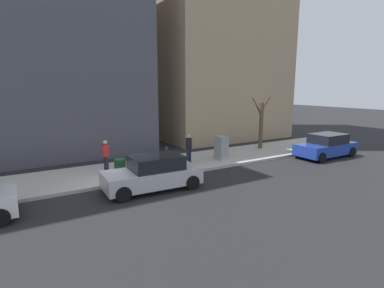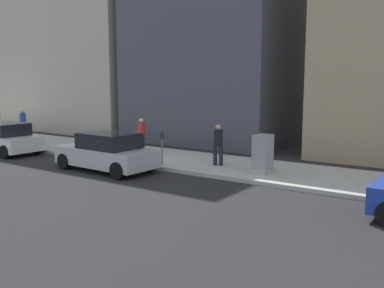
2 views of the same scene
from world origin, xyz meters
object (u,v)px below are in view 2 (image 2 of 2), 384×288
object	(u,v)px
parking_meter	(162,144)
utility_box	(263,154)
pedestrian_midblock	(141,133)
office_block_center	(226,18)
trash_bin	(128,147)
parked_car_silver	(107,152)
parked_car_white	(3,139)
pedestrian_near_meter	(218,142)
pedestrian_far_corner	(23,122)

from	to	relation	value
parking_meter	utility_box	world-z (taller)	utility_box
pedestrian_midblock	office_block_center	xyz separation A→B (m)	(7.98, 0.12, 6.27)
parking_meter	pedestrian_midblock	bearing A→B (deg)	56.81
utility_box	trash_bin	xyz separation A→B (m)	(-0.40, 6.39, -0.25)
pedestrian_midblock	parked_car_silver	bearing A→B (deg)	13.60
parked_car_white	pedestrian_near_meter	size ratio (longest dim) A/B	2.53
parked_car_silver	parked_car_white	world-z (taller)	same
parking_meter	trash_bin	xyz separation A→B (m)	(0.45, 2.31, -0.38)
pedestrian_near_meter	pedestrian_far_corner	size ratio (longest dim) A/B	1.00
pedestrian_midblock	pedestrian_far_corner	distance (m)	10.08
pedestrian_far_corner	office_block_center	bearing A→B (deg)	-54.22
parked_car_silver	pedestrian_far_corner	size ratio (longest dim) A/B	2.57
pedestrian_near_meter	pedestrian_far_corner	xyz separation A→B (m)	(1.02, 14.68, 0.00)
utility_box	pedestrian_far_corner	distance (m)	16.84
pedestrian_near_meter	office_block_center	distance (m)	11.61
parking_meter	pedestrian_near_meter	size ratio (longest dim) A/B	0.81
pedestrian_near_meter	pedestrian_midblock	distance (m)	4.64
pedestrian_near_meter	pedestrian_midblock	bearing A→B (deg)	146.77
parked_car_silver	parked_car_white	bearing A→B (deg)	91.76
pedestrian_far_corner	parking_meter	bearing A→B (deg)	-101.04
utility_box	pedestrian_near_meter	world-z (taller)	pedestrian_near_meter
parked_car_silver	parked_car_white	xyz separation A→B (m)	(0.03, 7.25, 0.00)
pedestrian_midblock	pedestrian_far_corner	bearing A→B (deg)	-97.75
parking_meter	office_block_center	size ratio (longest dim) A/B	0.09
parked_car_silver	parking_meter	world-z (taller)	parked_car_silver
pedestrian_near_meter	parked_car_white	bearing A→B (deg)	168.33
parking_meter	pedestrian_near_meter	xyz separation A→B (m)	(1.15, -1.97, 0.11)
trash_bin	pedestrian_far_corner	size ratio (longest dim) A/B	0.54
parked_car_silver	trash_bin	bearing A→B (deg)	23.49
pedestrian_near_meter	pedestrian_midblock	size ratio (longest dim) A/B	1.00
parking_meter	trash_bin	size ratio (longest dim) A/B	1.50
trash_bin	pedestrian_midblock	world-z (taller)	pedestrian_midblock
parked_car_white	pedestrian_near_meter	distance (m)	11.07
parked_car_white	parked_car_silver	bearing A→B (deg)	-90.31
parked_car_silver	pedestrian_near_meter	size ratio (longest dim) A/B	2.57
parked_car_white	utility_box	size ratio (longest dim) A/B	2.94
utility_box	pedestrian_far_corner	size ratio (longest dim) A/B	0.86
pedestrian_far_corner	parked_car_silver	bearing A→B (deg)	-110.13
pedestrian_near_meter	pedestrian_far_corner	bearing A→B (deg)	149.92
trash_bin	pedestrian_near_meter	xyz separation A→B (m)	(0.70, -4.28, 0.49)
parking_meter	pedestrian_far_corner	xyz separation A→B (m)	(2.17, 12.71, 0.11)
parked_car_white	pedestrian_far_corner	bearing A→B (deg)	46.37
parked_car_white	office_block_center	world-z (taller)	office_block_center
parking_meter	parked_car_silver	bearing A→B (deg)	137.83
trash_bin	pedestrian_midblock	distance (m)	1.40
parking_meter	office_block_center	xyz separation A→B (m)	(9.70, 2.76, 6.38)
parked_car_white	pedestrian_near_meter	bearing A→B (deg)	-75.58
utility_box	office_block_center	distance (m)	12.94
parked_car_silver	office_block_center	size ratio (longest dim) A/B	0.29
pedestrian_far_corner	office_block_center	size ratio (longest dim) A/B	0.11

